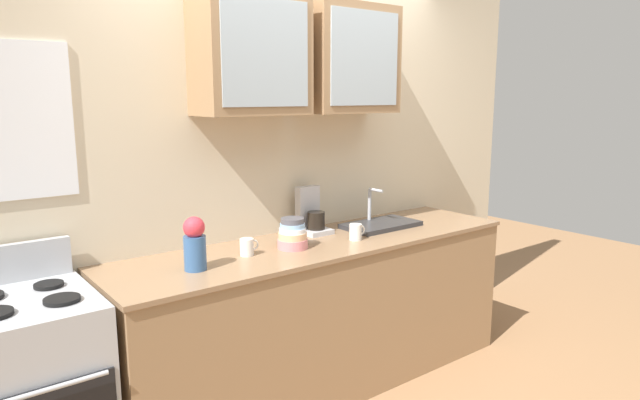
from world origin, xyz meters
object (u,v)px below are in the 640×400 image
at_px(bowl_stack, 293,235).
at_px(vase, 195,244).
at_px(cup_near_bowls, 247,247).
at_px(stove_range, 33,398).
at_px(cup_near_sink, 356,232).
at_px(sink_faucet, 380,224).
at_px(coffee_maker, 311,216).

relative_size(bowl_stack, vase, 0.65).
bearing_deg(cup_near_bowls, vase, -169.22).
distance_m(stove_range, cup_near_sink, 1.85).
distance_m(sink_faucet, bowl_stack, 0.76).
xyz_separation_m(cup_near_sink, coffee_maker, (-0.10, 0.31, 0.06)).
bearing_deg(stove_range, coffee_maker, 7.13).
height_order(cup_near_sink, cup_near_bowls, cup_near_sink).
bearing_deg(cup_near_sink, sink_faucet, 23.38).
xyz_separation_m(bowl_stack, cup_near_bowls, (-0.28, 0.03, -0.03)).
bearing_deg(cup_near_bowls, coffee_maker, 19.20).
bearing_deg(cup_near_sink, cup_near_bowls, 170.84).
bearing_deg(bowl_stack, stove_range, 179.01).
bearing_deg(coffee_maker, stove_range, -172.87).
bearing_deg(vase, stove_range, 175.73).
height_order(vase, cup_near_bowls, vase).
distance_m(stove_range, cup_near_bowls, 1.20).
bearing_deg(sink_faucet, coffee_maker, 160.03).
relative_size(vase, cup_near_bowls, 2.44).
relative_size(stove_range, cup_near_sink, 9.77).
relative_size(vase, cup_near_sink, 2.41).
bearing_deg(stove_range, bowl_stack, -0.99).
height_order(stove_range, sink_faucet, sink_faucet).
bearing_deg(sink_faucet, bowl_stack, -174.59).
relative_size(stove_range, sink_faucet, 2.17).
height_order(sink_faucet, cup_near_sink, sink_faucet).
distance_m(sink_faucet, vase, 1.38).
distance_m(stove_range, sink_faucet, 2.18).
relative_size(bowl_stack, cup_near_bowls, 1.58).
height_order(bowl_stack, cup_near_bowls, bowl_stack).
bearing_deg(vase, cup_near_sink, -2.63).
bearing_deg(cup_near_bowls, bowl_stack, -6.17).
distance_m(vase, cup_near_bowls, 0.35).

